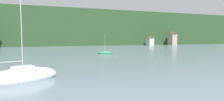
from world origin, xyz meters
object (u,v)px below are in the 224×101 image
Objects in this scene: shore_building_central at (172,38)px; sailboat_far_1 at (105,53)px; sailboat_mid_3 at (23,76)px; mooring_buoy_mid at (115,57)px; shore_building_westcentral at (150,41)px.

sailboat_far_1 is at bearing -141.17° from shore_building_central.
sailboat_mid_3 is 26.98m from mooring_buoy_mid.
shore_building_central is at bearing 0.90° from shore_building_westcentral.
shore_building_westcentral is 16.26m from shore_building_central.
shore_building_central is 1.35× the size of sailboat_far_1.
sailboat_mid_3 reaches higher than sailboat_far_1.
shore_building_westcentral is 63.65m from sailboat_far_1.
sailboat_mid_3 reaches higher than mooring_buoy_mid.
sailboat_mid_3 is (-60.46, -75.39, -2.28)m from shore_building_westcentral.
sailboat_far_1 is 8.04m from mooring_buoy_mid.
sailboat_far_1 is 0.56× the size of sailboat_mid_3.
shore_building_central is (16.21, 0.26, 1.31)m from shore_building_westcentral.
shore_building_central reaches higher than sailboat_far_1.
shore_building_westcentral is 0.68× the size of shore_building_central.
shore_building_central is 75.70m from sailboat_far_1.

